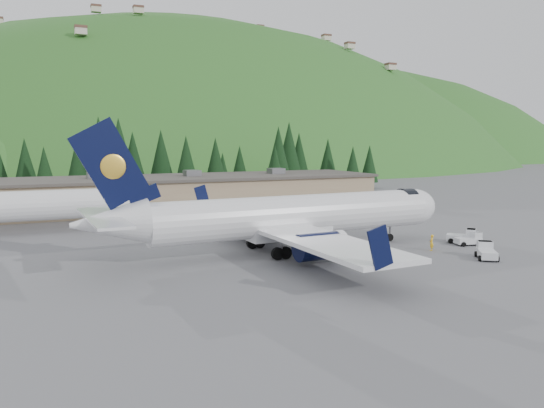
{
  "coord_description": "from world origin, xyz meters",
  "views": [
    {
      "loc": [
        -23.15,
        -46.0,
        10.74
      ],
      "look_at": [
        0.0,
        6.0,
        4.0
      ],
      "focal_mm": 35.0,
      "sensor_mm": 36.0,
      "label": 1
    }
  ],
  "objects": [
    {
      "name": "ground",
      "position": [
        0.0,
        0.0,
        0.0
      ],
      "size": [
        600.0,
        600.0,
        0.0
      ],
      "primitive_type": "plane",
      "color": "#5D5D63"
    },
    {
      "name": "airliner",
      "position": [
        -1.12,
        -0.04,
        3.39
      ],
      "size": [
        38.31,
        35.89,
        12.73
      ],
      "rotation": [
        0.0,
        0.0,
        0.04
      ],
      "color": "white",
      "rests_on": "ground"
    },
    {
      "name": "second_airliner",
      "position": [
        -24.92,
        22.0,
        3.32
      ],
      "size": [
        27.5,
        11.0,
        10.05
      ],
      "color": "white",
      "rests_on": "ground"
    },
    {
      "name": "baggage_tug_a",
      "position": [
        17.79,
        -4.77,
        0.61
      ],
      "size": [
        2.8,
        2.02,
        1.37
      ],
      "rotation": [
        0.0,
        0.0,
        -0.23
      ],
      "color": "silver",
      "rests_on": "ground"
    },
    {
      "name": "baggage_tug_b",
      "position": [
        17.98,
        -3.7,
        0.7
      ],
      "size": [
        3.09,
        3.13,
        1.56
      ],
      "rotation": [
        0.0,
        0.0,
        -0.8
      ],
      "color": "silver",
      "rests_on": "ground"
    },
    {
      "name": "baggage_tug_c",
      "position": [
        14.34,
        -10.3,
        0.68
      ],
      "size": [
        2.8,
        3.15,
        1.52
      ],
      "rotation": [
        0.0,
        0.0,
        0.96
      ],
      "color": "silver",
      "rests_on": "ground"
    },
    {
      "name": "terminal_building",
      "position": [
        -5.01,
        38.0,
        2.62
      ],
      "size": [
        71.0,
        17.0,
        6.1
      ],
      "color": "#997D5E",
      "rests_on": "ground"
    },
    {
      "name": "ramp_worker",
      "position": [
        12.19,
        -5.39,
        0.8
      ],
      "size": [
        0.7,
        0.64,
        1.6
      ],
      "primitive_type": "imported",
      "rotation": [
        0.0,
        0.0,
        3.74
      ],
      "color": "yellow",
      "rests_on": "ground"
    },
    {
      "name": "tree_line",
      "position": [
        -8.08,
        60.92,
        7.44
      ],
      "size": [
        111.07,
        18.15,
        14.37
      ],
      "color": "black",
      "rests_on": "ground"
    },
    {
      "name": "hills",
      "position": [
        53.34,
        207.38,
        -82.8
      ],
      "size": [
        614.0,
        330.0,
        300.0
      ],
      "color": "#245419",
      "rests_on": "ground"
    }
  ]
}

